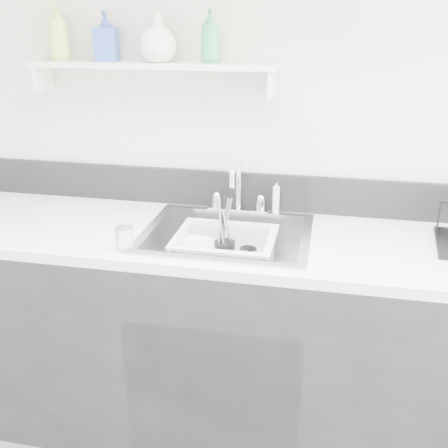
# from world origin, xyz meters

# --- Properties ---
(room_shell) EXTENTS (3.50, 3.00, 2.60)m
(room_shell) POSITION_xyz_m (0.00, 0.39, 1.68)
(room_shell) COLOR silver
(room_shell) RESTS_ON ground
(counter_run) EXTENTS (3.20, 0.62, 0.92)m
(counter_run) POSITION_xyz_m (0.00, 1.19, 0.46)
(counter_run) COLOR black
(counter_run) RESTS_ON ground
(backsplash) EXTENTS (3.20, 0.02, 0.16)m
(backsplash) POSITION_xyz_m (0.00, 1.49, 1.00)
(backsplash) COLOR black
(backsplash) RESTS_ON counter_run
(sink) EXTENTS (0.64, 0.52, 0.20)m
(sink) POSITION_xyz_m (0.00, 1.19, 0.83)
(sink) COLOR silver
(sink) RESTS_ON counter_run
(faucet) EXTENTS (0.26, 0.18, 0.23)m
(faucet) POSITION_xyz_m (0.00, 1.44, 0.98)
(faucet) COLOR silver
(faucet) RESTS_ON counter_run
(side_sprayer) EXTENTS (0.03, 0.03, 0.14)m
(side_sprayer) POSITION_xyz_m (0.16, 1.44, 0.99)
(side_sprayer) COLOR white
(side_sprayer) RESTS_ON counter_run
(wall_shelf) EXTENTS (1.00, 0.16, 0.12)m
(wall_shelf) POSITION_xyz_m (-0.35, 1.42, 1.51)
(wall_shelf) COLOR silver
(wall_shelf) RESTS_ON room_shell
(wash_tub) EXTENTS (0.46, 0.41, 0.15)m
(wash_tub) POSITION_xyz_m (-0.01, 1.21, 0.83)
(wash_tub) COLOR white
(wash_tub) RESTS_ON sink
(plate_stack) EXTENTS (0.28, 0.28, 0.11)m
(plate_stack) POSITION_xyz_m (-0.09, 1.15, 0.80)
(plate_stack) COLOR white
(plate_stack) RESTS_ON wash_tub
(utensil_cup) EXTENTS (0.08, 0.08, 0.28)m
(utensil_cup) POSITION_xyz_m (-0.01, 1.22, 0.83)
(utensil_cup) COLOR black
(utensil_cup) RESTS_ON wash_tub
(ladle) EXTENTS (0.24, 0.26, 0.07)m
(ladle) POSITION_xyz_m (-0.05, 1.17, 0.80)
(ladle) COLOR silver
(ladle) RESTS_ON wash_tub
(tumbler_in_tub) EXTENTS (0.08, 0.08, 0.10)m
(tumbler_in_tub) POSITION_xyz_m (0.08, 1.20, 0.81)
(tumbler_in_tub) COLOR white
(tumbler_in_tub) RESTS_ON wash_tub
(tumbler_counter) EXTENTS (0.08, 0.08, 0.09)m
(tumbler_counter) POSITION_xyz_m (-0.32, 0.97, 0.96)
(tumbler_counter) COLOR white
(tumbler_counter) RESTS_ON counter_run
(bowl_small) EXTENTS (0.13, 0.13, 0.04)m
(bowl_small) POSITION_xyz_m (0.08, 1.11, 0.79)
(bowl_small) COLOR white
(bowl_small) RESTS_ON wash_tub
(soap_bottle_a) EXTENTS (0.11, 0.11, 0.22)m
(soap_bottle_a) POSITION_xyz_m (-0.73, 1.41, 1.64)
(soap_bottle_a) COLOR #BBD65B
(soap_bottle_a) RESTS_ON wall_shelf
(soap_bottle_b) EXTENTS (0.10, 0.10, 0.19)m
(soap_bottle_b) POSITION_xyz_m (-0.53, 1.42, 1.63)
(soap_bottle_b) COLOR #2B4CAB
(soap_bottle_b) RESTS_ON wall_shelf
(soap_bottle_c) EXTENTS (0.17, 0.17, 0.19)m
(soap_bottle_c) POSITION_xyz_m (-0.32, 1.41, 1.62)
(soap_bottle_c) COLOR silver
(soap_bottle_c) RESTS_ON wall_shelf
(soap_bottle_d) EXTENTS (0.09, 0.09, 0.20)m
(soap_bottle_d) POSITION_xyz_m (-0.11, 1.42, 1.63)
(soap_bottle_d) COLOR green
(soap_bottle_d) RESTS_ON wall_shelf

